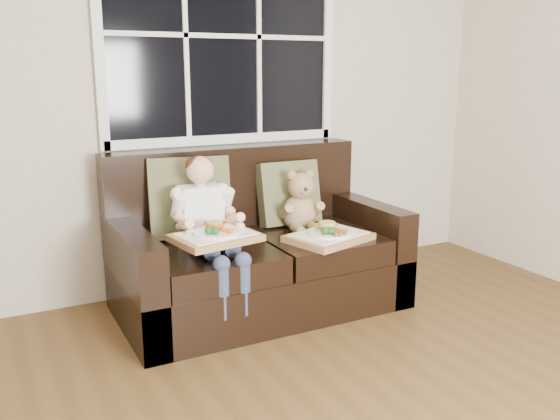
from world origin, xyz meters
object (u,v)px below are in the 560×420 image
child (207,217)px  teddy_bear (301,205)px  tray_right (329,236)px  loveseat (255,257)px  tray_left (216,235)px

child → teddy_bear: (0.67, 0.11, -0.02)m
tray_right → teddy_bear: bearing=78.1°
loveseat → child: child is taller
loveseat → teddy_bear: (0.32, -0.01, 0.30)m
tray_right → child: bearing=147.9°
loveseat → tray_left: (-0.38, -0.31, 0.27)m
teddy_bear → tray_left: (-0.69, -0.30, -0.03)m
loveseat → tray_right: bearing=-43.2°
tray_left → tray_right: bearing=-9.9°
loveseat → tray_right: 0.49m
loveseat → teddy_bear: loveseat is taller
child → tray_left: (-0.03, -0.20, -0.05)m
tray_left → tray_right: 0.72m
child → teddy_bear: size_ratio=1.99×
child → tray_right: bearing=-16.2°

